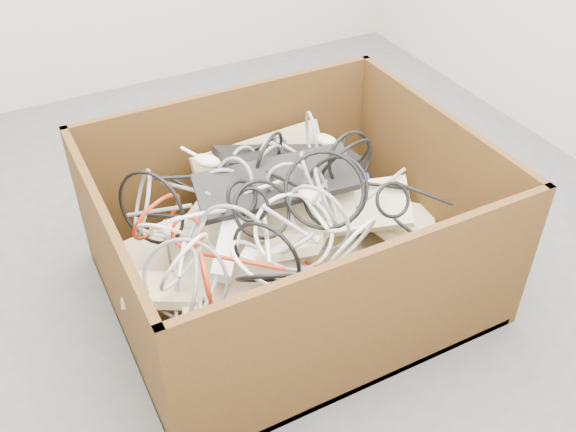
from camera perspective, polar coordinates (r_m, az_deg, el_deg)
name	(u,v)px	position (r m, az deg, el deg)	size (l,w,h in m)	color
ground	(262,246)	(2.41, -2.36, -2.68)	(3.00, 3.00, 0.00)	#4D4D4F
cardboard_box	(287,258)	(2.15, -0.13, -3.72)	(1.15, 0.96, 0.55)	#371D0D
keyboard_pile	(299,216)	(2.11, 0.94, 0.03)	(1.18, 0.84, 0.37)	beige
mice_scatter	(285,205)	(2.02, -0.23, 0.95)	(0.75, 0.64, 0.20)	beige
power_strip_left	(231,232)	(1.94, -5.09, -1.40)	(0.33, 0.06, 0.04)	white
power_strip_right	(285,270)	(1.83, -0.25, -4.84)	(0.26, 0.05, 0.04)	white
vga_plug	(362,178)	(2.12, 6.58, 3.32)	(0.04, 0.04, 0.02)	#0D2AC9
cable_tangle	(258,216)	(1.91, -2.68, 0.03)	(1.01, 0.86, 0.48)	black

